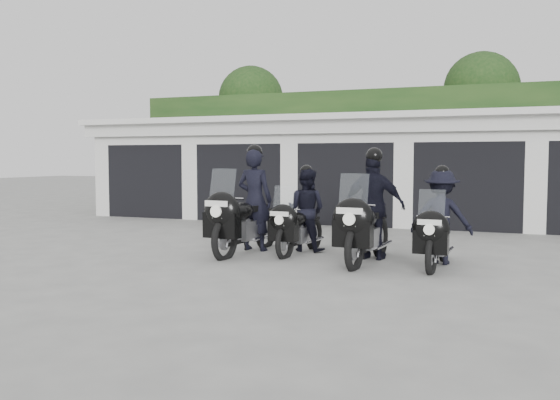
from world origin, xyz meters
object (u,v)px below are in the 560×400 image
(police_bike_a, at_px, (246,209))
(police_bike_d, at_px, (440,222))
(police_bike_b, at_px, (302,214))
(police_bike_c, at_px, (371,212))

(police_bike_a, height_order, police_bike_d, police_bike_a)
(police_bike_a, relative_size, police_bike_b, 1.24)
(police_bike_b, bearing_deg, police_bike_c, -13.17)
(police_bike_d, bearing_deg, police_bike_b, 172.17)
(police_bike_b, xyz_separation_m, police_bike_c, (1.42, -0.48, 0.14))
(police_bike_d, bearing_deg, police_bike_a, -178.14)
(police_bike_b, height_order, police_bike_d, police_bike_d)
(police_bike_c, bearing_deg, police_bike_d, 3.66)
(police_bike_c, xyz_separation_m, police_bike_d, (1.17, 0.00, -0.13))
(police_bike_a, bearing_deg, police_bike_c, 2.99)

